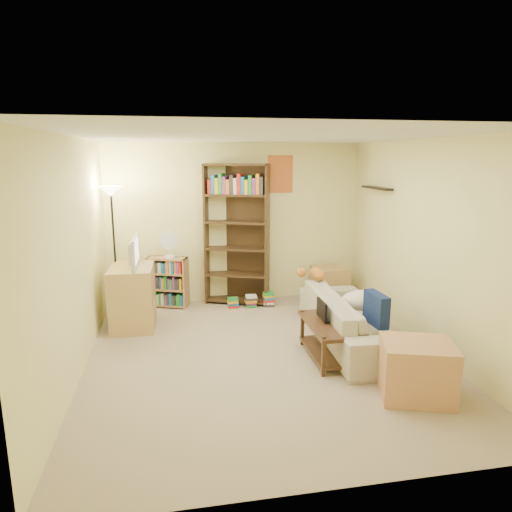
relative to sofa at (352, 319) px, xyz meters
name	(u,v)px	position (x,y,z in m)	size (l,w,h in m)	color
room	(264,219)	(-1.17, -0.18, 1.31)	(4.50, 4.54, 2.52)	tan
sofa	(352,319)	(0.00, 0.00, 0.00)	(0.91, 2.16, 0.62)	beige
navy_pillow	(376,309)	(0.08, -0.46, 0.28)	(0.41, 0.12, 0.37)	navy
cream_blanket	(364,300)	(0.16, 0.05, 0.22)	(0.57, 0.41, 0.25)	silver
tabby_cat	(314,273)	(-0.24, 0.83, 0.39)	(0.49, 0.19, 0.17)	#C47729
coffee_table	(331,335)	(-0.41, -0.38, -0.03)	(0.55, 0.98, 0.43)	#47331B
laptop	(333,318)	(-0.36, -0.28, 0.13)	(0.29, 0.36, 0.02)	black
laptop_screen	(322,310)	(-0.50, -0.28, 0.25)	(0.01, 0.32, 0.22)	white
mug	(353,326)	(-0.27, -0.64, 0.17)	(0.12, 0.12, 0.10)	silver
tv_remote	(332,312)	(-0.29, -0.05, 0.13)	(0.05, 0.17, 0.02)	black
tv_stand	(133,297)	(-2.73, 1.08, 0.11)	(0.56, 0.79, 0.84)	tan
television	(130,252)	(-2.73, 1.08, 0.73)	(0.11, 0.70, 0.40)	black
tall_bookshelf	(237,231)	(-1.18, 1.86, 0.85)	(1.04, 0.65, 2.19)	#3C2A17
short_bookshelf	(168,282)	(-2.27, 1.86, 0.08)	(0.65, 0.43, 0.78)	#B27B56
desk_fan	(169,243)	(-2.23, 1.82, 0.70)	(0.28, 0.16, 0.42)	white
floor_lamp	(112,214)	(-2.97, 1.44, 1.20)	(0.32, 0.32, 1.90)	black
side_table	(329,284)	(0.29, 1.69, -0.03)	(0.49, 0.49, 0.56)	tan
end_cabinet	(417,370)	(0.11, -1.36, -0.03)	(0.66, 0.55, 0.55)	tan
book_stacks	(253,301)	(-0.98, 1.61, -0.21)	(0.75, 0.17, 0.22)	red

